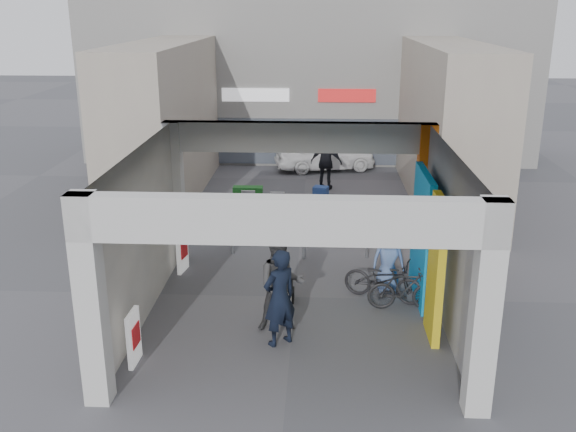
# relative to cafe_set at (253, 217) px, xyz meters

# --- Properties ---
(ground) EXTENTS (90.00, 90.00, 0.00)m
(ground) POSITION_rel_cafe_set_xyz_m (1.37, -4.51, -0.34)
(ground) COLOR #505055
(ground) RESTS_ON ground
(arcade_canopy) EXTENTS (6.40, 6.45, 6.40)m
(arcade_canopy) POSITION_rel_cafe_set_xyz_m (1.91, -5.33, 1.96)
(arcade_canopy) COLOR #BBBBB6
(arcade_canopy) RESTS_ON ground
(far_building) EXTENTS (18.00, 4.08, 8.00)m
(far_building) POSITION_rel_cafe_set_xyz_m (1.37, 9.48, 3.65)
(far_building) COLOR white
(far_building) RESTS_ON ground
(plaza_bldg_left) EXTENTS (2.00, 9.00, 5.00)m
(plaza_bldg_left) POSITION_rel_cafe_set_xyz_m (-3.13, 2.99, 2.16)
(plaza_bldg_left) COLOR #A19885
(plaza_bldg_left) RESTS_ON ground
(plaza_bldg_right) EXTENTS (2.00, 9.00, 5.00)m
(plaza_bldg_right) POSITION_rel_cafe_set_xyz_m (5.87, 2.99, 2.16)
(plaza_bldg_right) COLOR #A19885
(plaza_bldg_right) RESTS_ON ground
(bollard_left) EXTENTS (0.09, 0.09, 0.97)m
(bollard_left) POSITION_rel_cafe_set_xyz_m (-0.34, -2.02, 0.15)
(bollard_left) COLOR #989BA1
(bollard_left) RESTS_ON ground
(bollard_center) EXTENTS (0.09, 0.09, 0.96)m
(bollard_center) POSITION_rel_cafe_set_xyz_m (1.51, -2.23, 0.14)
(bollard_center) COLOR #989BA1
(bollard_center) RESTS_ON ground
(bollard_right) EXTENTS (0.09, 0.09, 0.88)m
(bollard_right) POSITION_rel_cafe_set_xyz_m (3.11, -2.08, 0.10)
(bollard_right) COLOR #989BA1
(bollard_right) RESTS_ON ground
(advert_board_near) EXTENTS (0.12, 0.55, 1.00)m
(advert_board_near) POSITION_rel_cafe_set_xyz_m (-1.37, -7.36, 0.17)
(advert_board_near) COLOR white
(advert_board_near) RESTS_ON ground
(advert_board_far) EXTENTS (0.18, 0.56, 1.00)m
(advert_board_far) POSITION_rel_cafe_set_xyz_m (-1.37, -3.18, 0.17)
(advert_board_far) COLOR white
(advert_board_far) RESTS_ON ground
(cafe_set) EXTENTS (1.59, 1.28, 0.96)m
(cafe_set) POSITION_rel_cafe_set_xyz_m (0.00, 0.00, 0.00)
(cafe_set) COLOR #B1B0B6
(cafe_set) RESTS_ON ground
(produce_stand) EXTENTS (1.10, 0.60, 0.73)m
(produce_stand) POSITION_rel_cafe_set_xyz_m (-0.35, 1.66, -0.05)
(produce_stand) COLOR black
(produce_stand) RESTS_ON ground
(crate_stack) EXTENTS (0.53, 0.47, 0.56)m
(crate_stack) POSITION_rel_cafe_set_xyz_m (1.92, 2.51, -0.06)
(crate_stack) COLOR #19581A
(crate_stack) RESTS_ON ground
(border_collie) EXTENTS (0.26, 0.50, 0.70)m
(border_collie) POSITION_rel_cafe_set_xyz_m (1.23, -4.78, -0.06)
(border_collie) COLOR black
(border_collie) RESTS_ON ground
(man_with_dog) EXTENTS (0.82, 0.79, 1.90)m
(man_with_dog) POSITION_rel_cafe_set_xyz_m (1.16, -6.54, 0.61)
(man_with_dog) COLOR black
(man_with_dog) RESTS_ON ground
(man_back_turned) EXTENTS (1.05, 0.89, 1.90)m
(man_back_turned) POSITION_rel_cafe_set_xyz_m (1.15, -5.96, 0.61)
(man_back_turned) COLOR #3A3A3D
(man_back_turned) RESTS_ON ground
(man_elderly) EXTENTS (0.76, 0.54, 1.47)m
(man_elderly) POSITION_rel_cafe_set_xyz_m (3.42, -4.04, 0.39)
(man_elderly) COLOR #5975AE
(man_elderly) RESTS_ON ground
(man_crates) EXTENTS (1.19, 0.73, 1.89)m
(man_crates) POSITION_rel_cafe_set_xyz_m (2.10, 4.19, 0.61)
(man_crates) COLOR black
(man_crates) RESTS_ON ground
(bicycle_front) EXTENTS (1.87, 1.24, 0.93)m
(bicycle_front) POSITION_rel_cafe_set_xyz_m (3.28, -4.52, 0.12)
(bicycle_front) COLOR black
(bicycle_front) RESTS_ON ground
(bicycle_rear) EXTENTS (1.53, 0.44, 0.92)m
(bicycle_rear) POSITION_rel_cafe_set_xyz_m (3.67, -4.98, 0.12)
(bicycle_rear) COLOR black
(bicycle_rear) RESTS_ON ground
(white_van) EXTENTS (4.06, 2.33, 1.30)m
(white_van) POSITION_rel_cafe_set_xyz_m (2.07, 6.98, 0.31)
(white_van) COLOR white
(white_van) RESTS_ON ground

